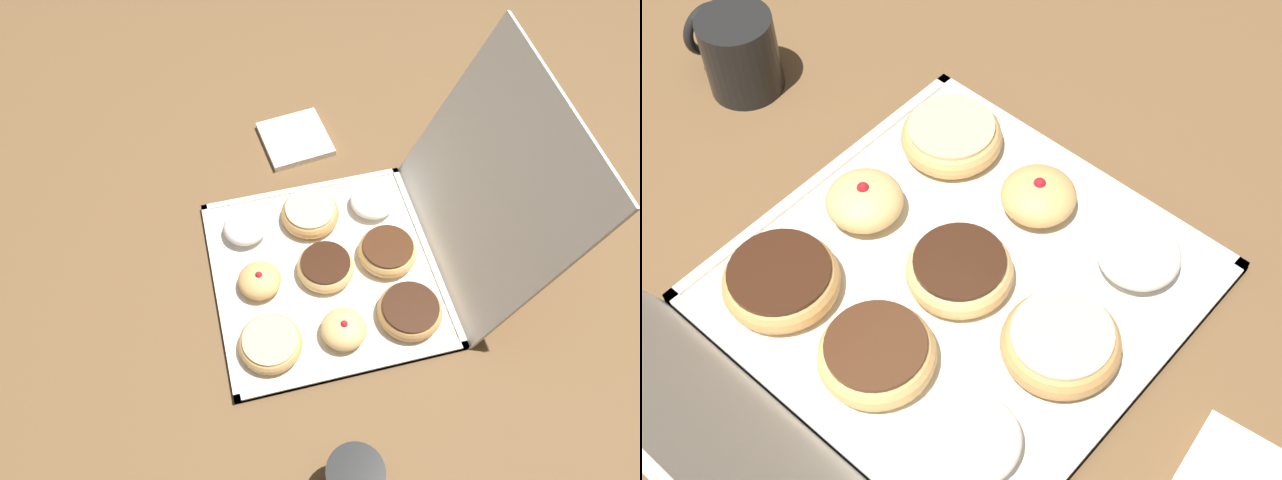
% 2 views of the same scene
% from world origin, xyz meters
% --- Properties ---
extents(ground_plane, '(3.00, 3.00, 0.00)m').
position_xyz_m(ground_plane, '(0.00, 0.00, 0.00)').
color(ground_plane, brown).
extents(donut_box, '(0.43, 0.43, 0.01)m').
position_xyz_m(donut_box, '(0.00, 0.00, 0.01)').
color(donut_box, silver).
rests_on(donut_box, ground).
extents(box_lid_open, '(0.43, 0.16, 0.38)m').
position_xyz_m(box_lid_open, '(0.00, 0.29, 0.19)').
color(box_lid_open, silver).
rests_on(box_lid_open, ground).
extents(powdered_filled_donut_0, '(0.09, 0.09, 0.04)m').
position_xyz_m(powdered_filled_donut_0, '(-0.13, -0.13, 0.03)').
color(powdered_filled_donut_0, white).
rests_on(powdered_filled_donut_0, donut_box).
extents(jelly_filled_donut_1, '(0.08, 0.08, 0.05)m').
position_xyz_m(jelly_filled_donut_1, '(-0.00, -0.13, 0.03)').
color(jelly_filled_donut_1, tan).
rests_on(jelly_filled_donut_1, donut_box).
extents(glazed_ring_donut_2, '(0.12, 0.12, 0.04)m').
position_xyz_m(glazed_ring_donut_2, '(0.13, -0.13, 0.03)').
color(glazed_ring_donut_2, tan).
rests_on(glazed_ring_donut_2, donut_box).
extents(glazed_ring_donut_3, '(0.12, 0.12, 0.04)m').
position_xyz_m(glazed_ring_donut_3, '(-0.13, 0.00, 0.03)').
color(glazed_ring_donut_3, tan).
rests_on(glazed_ring_donut_3, donut_box).
extents(chocolate_frosted_donut_4, '(0.11, 0.11, 0.04)m').
position_xyz_m(chocolate_frosted_donut_4, '(-0.00, 0.00, 0.03)').
color(chocolate_frosted_donut_4, '#E5B770').
rests_on(chocolate_frosted_donut_4, donut_box).
extents(jelly_filled_donut_5, '(0.08, 0.08, 0.05)m').
position_xyz_m(jelly_filled_donut_5, '(0.13, -0.00, 0.03)').
color(jelly_filled_donut_5, '#E5B770').
rests_on(jelly_filled_donut_5, donut_box).
extents(powdered_filled_donut_6, '(0.09, 0.09, 0.04)m').
position_xyz_m(powdered_filled_donut_6, '(-0.13, 0.13, 0.03)').
color(powdered_filled_donut_6, white).
rests_on(powdered_filled_donut_6, donut_box).
extents(chocolate_frosted_donut_7, '(0.11, 0.11, 0.04)m').
position_xyz_m(chocolate_frosted_donut_7, '(-0.01, 0.12, 0.03)').
color(chocolate_frosted_donut_7, tan).
rests_on(chocolate_frosted_donut_7, donut_box).
extents(chocolate_frosted_donut_8, '(0.12, 0.12, 0.04)m').
position_xyz_m(chocolate_frosted_donut_8, '(0.13, 0.13, 0.03)').
color(chocolate_frosted_donut_8, tan).
rests_on(chocolate_frosted_donut_8, donut_box).
extents(coffee_mug, '(0.11, 0.09, 0.10)m').
position_xyz_m(coffee_mug, '(0.39, -0.05, 0.05)').
color(coffee_mug, black).
rests_on(coffee_mug, ground).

